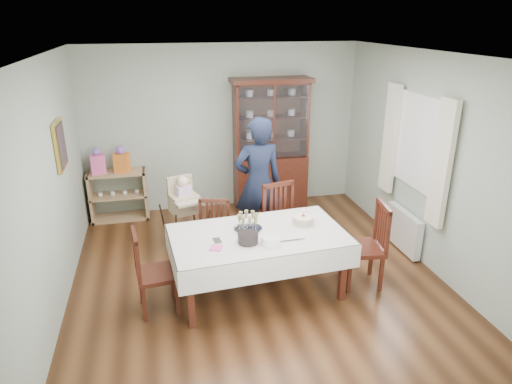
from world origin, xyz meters
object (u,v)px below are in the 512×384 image
object	(u,v)px
champagne_tray	(248,225)
birthday_cake	(303,221)
chair_far_left	(214,251)
chair_far_right	(284,241)
china_cabinet	(271,143)
chair_end_right	(363,260)
woman	(258,183)
dining_table	(258,263)
chair_end_left	(157,287)
gift_bag_orange	(122,160)
high_chair	(185,221)
gift_bag_pink	(98,162)
sideboard	(119,195)

from	to	relation	value
champagne_tray	birthday_cake	bearing A→B (deg)	-1.64
chair_far_left	chair_far_right	bearing A→B (deg)	15.20
china_cabinet	chair_end_right	distance (m)	2.80
woman	dining_table	bearing A→B (deg)	73.21
chair_end_left	champagne_tray	xyz separation A→B (m)	(1.09, 0.23, 0.53)
chair_end_left	chair_end_right	size ratio (longest dim) A/B	0.93
birthday_cake	gift_bag_orange	bearing A→B (deg)	131.91
china_cabinet	chair_far_left	bearing A→B (deg)	-122.87
china_cabinet	chair_end_right	xyz separation A→B (m)	(0.48, -2.64, -0.81)
china_cabinet	champagne_tray	xyz separation A→B (m)	(-0.89, -2.39, -0.30)
high_chair	gift_bag_pink	world-z (taller)	gift_bag_pink
woman	champagne_tray	distance (m)	1.13
chair_end_left	champagne_tray	distance (m)	1.23
chair_far_right	gift_bag_orange	size ratio (longest dim) A/B	2.54
chair_far_right	birthday_cake	xyz separation A→B (m)	(0.08, -0.48, 0.50)
sideboard	chair_far_left	xyz separation A→B (m)	(1.26, -1.95, -0.13)
gift_bag_orange	china_cabinet	bearing A→B (deg)	-0.04
high_chair	chair_far_left	bearing A→B (deg)	-83.46
dining_table	chair_end_right	distance (m)	1.29
woman	gift_bag_orange	world-z (taller)	woman
chair_far_left	chair_end_left	bearing A→B (deg)	-120.59
dining_table	chair_far_right	xyz separation A→B (m)	(0.49, 0.60, -0.07)
sideboard	birthday_cake	distance (m)	3.36
chair_end_right	chair_far_right	bearing A→B (deg)	-123.26
china_cabinet	chair_far_right	xyz separation A→B (m)	(-0.31, -1.93, -0.81)
champagne_tray	chair_far_right	bearing A→B (deg)	38.31
birthday_cake	gift_bag_pink	world-z (taller)	gift_bag_pink
china_cabinet	sideboard	world-z (taller)	china_cabinet
woman	champagne_tray	size ratio (longest dim) A/B	5.56
chair_far_left	chair_end_right	bearing A→B (deg)	-6.75
dining_table	sideboard	size ratio (longest dim) A/B	2.30
chair_far_right	woman	size ratio (longest dim) A/B	0.57
china_cabinet	woman	bearing A→B (deg)	-111.42
chair_end_right	gift_bag_orange	distance (m)	3.96
dining_table	chair_end_right	xyz separation A→B (m)	(1.28, -0.11, -0.07)
china_cabinet	gift_bag_orange	xyz separation A→B (m)	(-2.39, 0.00, -0.14)
chair_end_right	sideboard	bearing A→B (deg)	-123.17
high_chair	champagne_tray	size ratio (longest dim) A/B	3.23
china_cabinet	birthday_cake	distance (m)	2.44
high_chair	dining_table	bearing A→B (deg)	-77.20
dining_table	gift_bag_orange	distance (m)	3.05
dining_table	china_cabinet	distance (m)	2.75
dining_table	champagne_tray	distance (m)	0.47
chair_far_left	gift_bag_orange	bearing A→B (deg)	136.41
woman	birthday_cake	size ratio (longest dim) A/B	6.35
china_cabinet	chair_end_right	world-z (taller)	china_cabinet
chair_end_left	gift_bag_pink	world-z (taller)	gift_bag_pink
dining_table	china_cabinet	xyz separation A→B (m)	(0.80, 2.53, 0.74)
chair_far_left	chair_end_right	xyz separation A→B (m)	(1.73, -0.71, 0.04)
chair_far_right	chair_end_left	bearing A→B (deg)	-170.31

